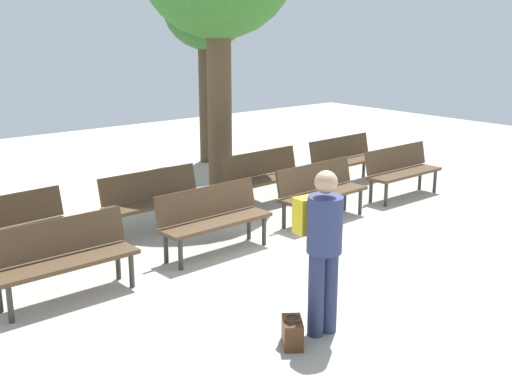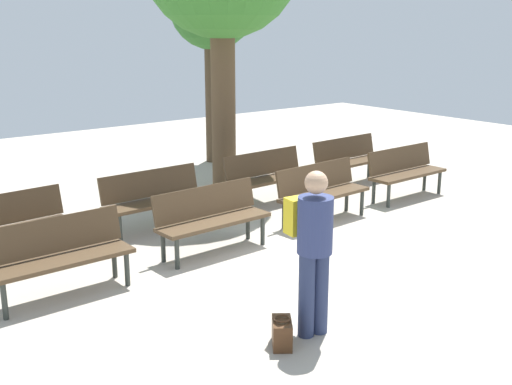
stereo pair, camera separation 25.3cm
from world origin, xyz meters
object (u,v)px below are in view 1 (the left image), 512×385
at_px(bench_r0_c1, 213,216).
at_px(bench_r0_c2, 320,188).
at_px(bench_r1_c2, 265,174).
at_px(visitor_with_backpack, 322,242).
at_px(handbag, 292,332).
at_px(bench_r0_c0, 63,254).
at_px(bench_r1_c1, 154,197).
at_px(bench_r1_c3, 344,157).
at_px(bench_r0_c3, 401,168).
at_px(bench_r1_c0, 7,227).
at_px(tree_0, 206,11).

relative_size(bench_r0_c1, bench_r0_c2, 1.00).
relative_size(bench_r1_c2, visitor_with_backpack, 0.98).
height_order(bench_r0_c2, handbag, bench_r0_c2).
bearing_deg(handbag, bench_r0_c0, 116.33).
distance_m(bench_r1_c1, bench_r1_c3, 4.23).
relative_size(bench_r0_c3, visitor_with_backpack, 0.98).
distance_m(bench_r1_c1, bench_r1_c2, 2.19).
xyz_separation_m(bench_r1_c1, bench_r1_c3, (4.23, 0.16, 0.00)).
xyz_separation_m(bench_r1_c0, bench_r1_c2, (4.33, 0.12, 0.00)).
relative_size(bench_r0_c1, bench_r1_c1, 1.00).
bearing_deg(bench_r1_c3, bench_r1_c2, 179.75).
relative_size(bench_r0_c3, tree_0, 0.38).
xyz_separation_m(bench_r0_c0, bench_r0_c2, (4.23, 0.23, 0.00)).
height_order(bench_r1_c3, tree_0, tree_0).
bearing_deg(bench_r1_c1, bench_r0_c0, -145.66).
xyz_separation_m(tree_0, visitor_with_backpack, (-3.81, -7.25, -2.25)).
distance_m(visitor_with_backpack, handbag, 0.90).
height_order(bench_r0_c0, bench_r0_c1, same).
bearing_deg(handbag, bench_r1_c0, 109.41).
bearing_deg(bench_r1_c1, bench_r1_c3, 0.98).
relative_size(bench_r0_c1, bench_r0_c3, 1.01).
bearing_deg(bench_r1_c3, bench_r0_c1, -162.95).
distance_m(bench_r0_c2, handbag, 4.05).
height_order(bench_r1_c0, bench_r1_c2, same).
relative_size(bench_r1_c1, bench_r1_c2, 0.99).
xyz_separation_m(bench_r0_c1, bench_r1_c1, (-0.12, 1.30, 0.00)).
relative_size(tree_0, handbag, 11.57).
xyz_separation_m(bench_r0_c3, bench_r1_c1, (-4.31, 1.11, 0.00)).
height_order(bench_r0_c0, handbag, bench_r0_c0).
xyz_separation_m(bench_r0_c0, bench_r1_c0, (-0.14, 1.38, 0.00)).
bearing_deg(bench_r0_c2, tree_0, 72.62).
relative_size(bench_r0_c2, bench_r1_c3, 1.00).
xyz_separation_m(bench_r0_c3, tree_0, (-0.89, 4.54, 2.69)).
xyz_separation_m(bench_r0_c1, bench_r1_c2, (2.06, 1.38, 0.00)).
relative_size(bench_r0_c0, handbag, 4.41).
distance_m(bench_r1_c1, tree_0, 5.54).
bearing_deg(tree_0, handbag, -120.03).
relative_size(bench_r1_c3, visitor_with_backpack, 0.98).
bearing_deg(bench_r1_c3, bench_r1_c1, 179.64).
relative_size(bench_r0_c3, handbag, 4.42).
bearing_deg(bench_r1_c2, bench_r0_c1, -148.66).
height_order(bench_r1_c1, bench_r1_c3, same).
bearing_deg(handbag, bench_r0_c2, 41.32).
bearing_deg(bench_r1_c3, visitor_with_backpack, -141.80).
bearing_deg(bench_r1_c0, bench_r0_c0, -88.04).
relative_size(bench_r1_c0, tree_0, 0.39).
bearing_deg(tree_0, bench_r1_c2, -110.06).
height_order(bench_r1_c1, visitor_with_backpack, visitor_with_backpack).
relative_size(bench_r0_c0, bench_r0_c2, 0.99).
bearing_deg(tree_0, bench_r0_c0, -138.09).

